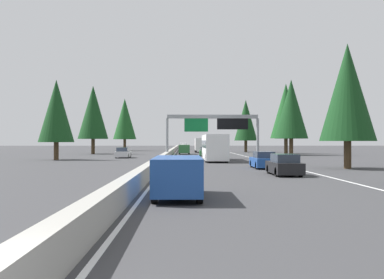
{
  "coord_description": "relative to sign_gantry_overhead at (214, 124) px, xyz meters",
  "views": [
    {
      "loc": [
        -4.54,
        -2.03,
        2.36
      ],
      "look_at": [
        57.89,
        -3.13,
        2.59
      ],
      "focal_mm": 41.13,
      "sensor_mm": 36.0,
      "label": 1
    }
  ],
  "objects": [
    {
      "name": "ground_plane",
      "position": [
        5.06,
        6.04,
        -4.72
      ],
      "size": [
        320.0,
        320.0,
        0.0
      ],
      "primitive_type": "plane",
      "color": "#38383A"
    },
    {
      "name": "median_barrier",
      "position": [
        25.06,
        6.34,
        -4.27
      ],
      "size": [
        180.0,
        0.56,
        0.9
      ],
      "primitive_type": "cube",
      "color": "#9E9B93",
      "rests_on": "ground"
    },
    {
      "name": "shoulder_stripe_right",
      "position": [
        15.06,
        -5.48,
        -4.72
      ],
      "size": [
        160.0,
        0.16,
        0.01
      ],
      "primitive_type": "cube",
      "color": "silver",
      "rests_on": "ground"
    },
    {
      "name": "shoulder_stripe_median",
      "position": [
        15.06,
        5.79,
        -4.72
      ],
      "size": [
        160.0,
        0.16,
        0.01
      ],
      "primitive_type": "cube",
      "color": "silver",
      "rests_on": "ground"
    },
    {
      "name": "sign_gantry_overhead",
      "position": [
        0.0,
        0.0,
        0.0
      ],
      "size": [
        0.5,
        12.68,
        5.94
      ],
      "color": "gray",
      "rests_on": "ground"
    },
    {
      "name": "minivan_distant_a",
      "position": [
        -41.18,
        4.28,
        -3.77
      ],
      "size": [
        5.0,
        1.95,
        1.69
      ],
      "color": "#1E4793",
      "rests_on": "ground"
    },
    {
      "name": "sedan_mid_left",
      "position": [
        -29.22,
        -2.91,
        -4.04
      ],
      "size": [
        4.4,
        1.8,
        1.47
      ],
      "color": "black",
      "rests_on": "ground"
    },
    {
      "name": "sedan_mid_right",
      "position": [
        9.82,
        0.68,
        -4.04
      ],
      "size": [
        4.4,
        1.8,
        1.47
      ],
      "color": "#2D6B38",
      "rests_on": "ground"
    },
    {
      "name": "pickup_mid_center",
      "position": [
        63.13,
        4.38,
        -3.81
      ],
      "size": [
        5.6,
        2.0,
        1.86
      ],
      "color": "white",
      "rests_on": "ground"
    },
    {
      "name": "bus_far_center",
      "position": [
        -7.06,
        0.44,
        -3.01
      ],
      "size": [
        11.5,
        2.55,
        3.1
      ],
      "color": "white",
      "rests_on": "ground"
    },
    {
      "name": "sedan_far_left",
      "position": [
        -21.6,
        -2.84,
        -4.04
      ],
      "size": [
        4.4,
        1.8,
        1.47
      ],
      "color": "#1E4793",
      "rests_on": "ground"
    },
    {
      "name": "box_truck_distant_b",
      "position": [
        32.57,
        0.57,
        -3.11
      ],
      "size": [
        8.5,
        2.4,
        2.95
      ],
      "color": "white",
      "rests_on": "ground"
    },
    {
      "name": "minivan_far_right",
      "position": [
        19.39,
        4.04,
        -3.77
      ],
      "size": [
        5.0,
        1.95,
        1.69
      ],
      "color": "#2D6B38",
      "rests_on": "ground"
    },
    {
      "name": "oncoming_near",
      "position": [
        2.42,
        12.61,
        -4.04
      ],
      "size": [
        4.4,
        1.8,
        1.47
      ],
      "rotation": [
        0.0,
        0.0,
        3.14
      ],
      "color": "silver",
      "rests_on": "ground"
    },
    {
      "name": "conifer_right_near",
      "position": [
        -22.1,
        -9.98,
        1.81
      ],
      "size": [
        4.73,
        4.73,
        10.75
      ],
      "color": "#4C3823",
      "rests_on": "ground"
    },
    {
      "name": "conifer_right_mid",
      "position": [
        13.51,
        -13.84,
        2.98
      ],
      "size": [
        5.58,
        5.58,
        12.67
      ],
      "color": "#4C3823",
      "rests_on": "ground"
    },
    {
      "name": "conifer_right_far",
      "position": [
        22.18,
        -14.98,
        3.27
      ],
      "size": [
        5.78,
        5.78,
        13.14
      ],
      "color": "#4C3823",
      "rests_on": "ground"
    },
    {
      "name": "conifer_right_distant",
      "position": [
        34.85,
        -9.24,
        2.12
      ],
      "size": [
        4.96,
        4.96,
        11.26
      ],
      "color": "#4C3823",
      "rests_on": "ground"
    },
    {
      "name": "conifer_left_near",
      "position": [
        -3.85,
        20.16,
        1.43
      ],
      "size": [
        4.45,
        4.45,
        10.12
      ],
      "color": "#4C3823",
      "rests_on": "ground"
    },
    {
      "name": "conifer_left_mid",
      "position": [
        21.67,
        20.82,
        2.93
      ],
      "size": [
        5.54,
        5.54,
        12.6
      ],
      "color": "#4C3823",
      "rests_on": "ground"
    },
    {
      "name": "conifer_left_far",
      "position": [
        48.36,
        18.61,
        3.08
      ],
      "size": [
        5.65,
        5.65,
        12.83
      ],
      "color": "#4C3823",
      "rests_on": "ground"
    }
  ]
}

